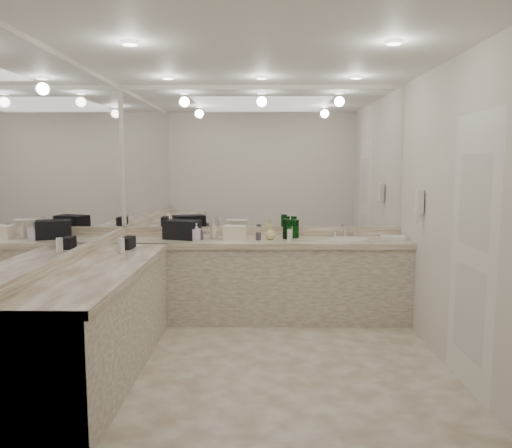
{
  "coord_description": "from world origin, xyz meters",
  "views": [
    {
      "loc": [
        0.01,
        -4.22,
        1.72
      ],
      "look_at": [
        -0.05,
        0.4,
        1.16
      ],
      "focal_mm": 35.0,
      "sensor_mm": 36.0,
      "label": 1
    }
  ],
  "objects_px": {
    "wall_phone": "(419,202)",
    "soap_bottle_c": "(270,233)",
    "cream_cosmetic_case": "(234,233)",
    "hand_towel": "(392,238)",
    "soap_bottle_b": "(197,232)",
    "sink": "(348,240)",
    "soap_bottle_a": "(213,230)",
    "black_toiletry_bag": "(182,229)"
  },
  "relations": [
    {
      "from": "sink",
      "to": "wall_phone",
      "type": "height_order",
      "value": "wall_phone"
    },
    {
      "from": "sink",
      "to": "cream_cosmetic_case",
      "type": "bearing_deg",
      "value": -179.71
    },
    {
      "from": "soap_bottle_b",
      "to": "cream_cosmetic_case",
      "type": "bearing_deg",
      "value": 12.83
    },
    {
      "from": "wall_phone",
      "to": "black_toiletry_bag",
      "type": "relative_size",
      "value": 0.66
    },
    {
      "from": "wall_phone",
      "to": "soap_bottle_b",
      "type": "distance_m",
      "value": 2.32
    },
    {
      "from": "soap_bottle_a",
      "to": "black_toiletry_bag",
      "type": "bearing_deg",
      "value": -177.19
    },
    {
      "from": "sink",
      "to": "soap_bottle_c",
      "type": "height_order",
      "value": "soap_bottle_c"
    },
    {
      "from": "sink",
      "to": "black_toiletry_bag",
      "type": "relative_size",
      "value": 1.2
    },
    {
      "from": "wall_phone",
      "to": "soap_bottle_b",
      "type": "bearing_deg",
      "value": 169.9
    },
    {
      "from": "wall_phone",
      "to": "soap_bottle_a",
      "type": "height_order",
      "value": "wall_phone"
    },
    {
      "from": "soap_bottle_c",
      "to": "hand_towel",
      "type": "bearing_deg",
      "value": -0.43
    },
    {
      "from": "wall_phone",
      "to": "cream_cosmetic_case",
      "type": "relative_size",
      "value": 0.94
    },
    {
      "from": "cream_cosmetic_case",
      "to": "soap_bottle_c",
      "type": "relative_size",
      "value": 1.75
    },
    {
      "from": "soap_bottle_a",
      "to": "soap_bottle_c",
      "type": "height_order",
      "value": "soap_bottle_a"
    },
    {
      "from": "wall_phone",
      "to": "soap_bottle_a",
      "type": "xyz_separation_m",
      "value": [
        -2.09,
        0.54,
        -0.35
      ]
    },
    {
      "from": "cream_cosmetic_case",
      "to": "soap_bottle_a",
      "type": "bearing_deg",
      "value": 165.15
    },
    {
      "from": "black_toiletry_bag",
      "to": "cream_cosmetic_case",
      "type": "bearing_deg",
      "value": -2.6
    },
    {
      "from": "sink",
      "to": "soap_bottle_b",
      "type": "distance_m",
      "value": 1.66
    },
    {
      "from": "soap_bottle_b",
      "to": "hand_towel",
      "type": "bearing_deg",
      "value": 2.03
    },
    {
      "from": "black_toiletry_bag",
      "to": "wall_phone",
      "type": "bearing_deg",
      "value": -12.07
    },
    {
      "from": "wall_phone",
      "to": "hand_towel",
      "type": "relative_size",
      "value": 0.93
    },
    {
      "from": "soap_bottle_c",
      "to": "black_toiletry_bag",
      "type": "bearing_deg",
      "value": 178.1
    },
    {
      "from": "hand_towel",
      "to": "wall_phone",
      "type": "bearing_deg",
      "value": -75.28
    },
    {
      "from": "wall_phone",
      "to": "soap_bottle_c",
      "type": "distance_m",
      "value": 1.58
    },
    {
      "from": "cream_cosmetic_case",
      "to": "black_toiletry_bag",
      "type": "bearing_deg",
      "value": 173.02
    },
    {
      "from": "soap_bottle_a",
      "to": "wall_phone",
      "type": "bearing_deg",
      "value": -14.43
    },
    {
      "from": "cream_cosmetic_case",
      "to": "soap_bottle_b",
      "type": "relative_size",
      "value": 1.35
    },
    {
      "from": "soap_bottle_a",
      "to": "soap_bottle_b",
      "type": "relative_size",
      "value": 1.03
    },
    {
      "from": "sink",
      "to": "wall_phone",
      "type": "xyz_separation_m",
      "value": [
        0.61,
        -0.5,
        0.46
      ]
    },
    {
      "from": "black_toiletry_bag",
      "to": "hand_towel",
      "type": "xyz_separation_m",
      "value": [
        2.31,
        -0.04,
        -0.08
      ]
    },
    {
      "from": "sink",
      "to": "soap_bottle_c",
      "type": "relative_size",
      "value": 3.0
    },
    {
      "from": "black_toiletry_bag",
      "to": "hand_towel",
      "type": "relative_size",
      "value": 1.41
    },
    {
      "from": "hand_towel",
      "to": "soap_bottle_b",
      "type": "bearing_deg",
      "value": -177.97
    },
    {
      "from": "hand_towel",
      "to": "soap_bottle_c",
      "type": "distance_m",
      "value": 1.33
    },
    {
      "from": "wall_phone",
      "to": "soap_bottle_b",
      "type": "xyz_separation_m",
      "value": [
        -2.26,
        0.4,
        -0.36
      ]
    },
    {
      "from": "wall_phone",
      "to": "hand_towel",
      "type": "distance_m",
      "value": 0.65
    },
    {
      "from": "cream_cosmetic_case",
      "to": "soap_bottle_a",
      "type": "relative_size",
      "value": 1.32
    },
    {
      "from": "cream_cosmetic_case",
      "to": "hand_towel",
      "type": "distance_m",
      "value": 1.73
    },
    {
      "from": "sink",
      "to": "soap_bottle_a",
      "type": "relative_size",
      "value": 2.26
    },
    {
      "from": "hand_towel",
      "to": "soap_bottle_c",
      "type": "bearing_deg",
      "value": 179.57
    },
    {
      "from": "soap_bottle_a",
      "to": "sink",
      "type": "bearing_deg",
      "value": -1.43
    },
    {
      "from": "wall_phone",
      "to": "cream_cosmetic_case",
      "type": "distance_m",
      "value": 1.95
    }
  ]
}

